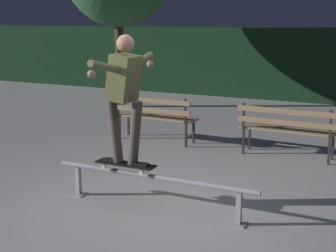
# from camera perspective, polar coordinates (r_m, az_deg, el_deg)

# --- Properties ---
(ground_plane) EXTENTS (90.00, 90.00, 0.00)m
(ground_plane) POSITION_cam_1_polar(r_m,az_deg,el_deg) (6.11, -2.00, -9.51)
(ground_plane) COLOR #ADAAA8
(hedge_backdrop) EXTENTS (24.00, 1.20, 1.99)m
(hedge_backdrop) POSITION_cam_1_polar(r_m,az_deg,el_deg) (14.56, 15.64, 6.81)
(hedge_backdrop) COLOR black
(hedge_backdrop) RESTS_ON ground
(grind_rail) EXTENTS (2.66, 0.18, 0.43)m
(grind_rail) POSITION_cam_1_polar(r_m,az_deg,el_deg) (6.03, -1.81, -6.41)
(grind_rail) COLOR #9E9EA3
(grind_rail) RESTS_ON ground
(skateboard) EXTENTS (0.78, 0.20, 0.09)m
(skateboard) POSITION_cam_1_polar(r_m,az_deg,el_deg) (6.16, -4.86, -4.39)
(skateboard) COLOR black
(skateboard) RESTS_ON grind_rail
(skateboarder) EXTENTS (0.62, 1.41, 1.56)m
(skateboarder) POSITION_cam_1_polar(r_m,az_deg,el_deg) (5.96, -5.00, 4.27)
(skateboarder) COLOR black
(skateboarder) RESTS_ON skateboard
(park_bench_leftmost) EXTENTS (1.61, 0.45, 0.88)m
(park_bench_leftmost) POSITION_cam_1_polar(r_m,az_deg,el_deg) (9.21, -1.66, 1.44)
(park_bench_leftmost) COLOR #282623
(park_bench_leftmost) RESTS_ON ground
(park_bench_left_center) EXTENTS (1.61, 0.45, 0.88)m
(park_bench_left_center) POSITION_cam_1_polar(r_m,az_deg,el_deg) (8.37, 13.39, -0.00)
(park_bench_left_center) COLOR #282623
(park_bench_left_center) RESTS_ON ground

